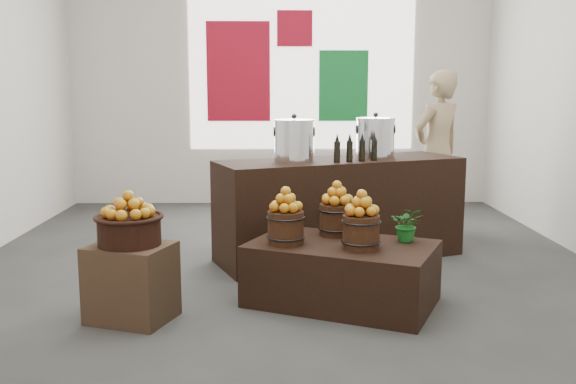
{
  "coord_description": "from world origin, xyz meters",
  "views": [
    {
      "loc": [
        -0.06,
        -5.81,
        1.68
      ],
      "look_at": [
        0.04,
        -0.4,
        0.79
      ],
      "focal_mm": 40.0,
      "sensor_mm": 36.0,
      "label": 1
    }
  ],
  "objects_px": {
    "display_table": "(342,273)",
    "stock_pot_center": "(375,139)",
    "counter": "(340,209)",
    "wicker_basket": "(129,231)",
    "stock_pot_left": "(294,142)",
    "shopper": "(437,151)",
    "crate": "(131,282)"
  },
  "relations": [
    {
      "from": "wicker_basket",
      "to": "shopper",
      "type": "xyz_separation_m",
      "value": [
        2.93,
        2.94,
        0.28
      ]
    },
    {
      "from": "display_table",
      "to": "stock_pot_center",
      "type": "distance_m",
      "value": 1.83
    },
    {
      "from": "counter",
      "to": "stock_pot_center",
      "type": "bearing_deg",
      "value": -0.0
    },
    {
      "from": "shopper",
      "to": "display_table",
      "type": "bearing_deg",
      "value": 29.4
    },
    {
      "from": "wicker_basket",
      "to": "display_table",
      "type": "bearing_deg",
      "value": 12.19
    },
    {
      "from": "crate",
      "to": "wicker_basket",
      "type": "height_order",
      "value": "wicker_basket"
    },
    {
      "from": "stock_pot_left",
      "to": "shopper",
      "type": "relative_size",
      "value": 0.2
    },
    {
      "from": "stock_pot_left",
      "to": "shopper",
      "type": "distance_m",
      "value": 2.24
    },
    {
      "from": "wicker_basket",
      "to": "counter",
      "type": "bearing_deg",
      "value": 45.34
    },
    {
      "from": "crate",
      "to": "display_table",
      "type": "xyz_separation_m",
      "value": [
        1.56,
        0.34,
        -0.04
      ]
    },
    {
      "from": "stock_pot_left",
      "to": "crate",
      "type": "bearing_deg",
      "value": -128.86
    },
    {
      "from": "display_table",
      "to": "stock_pot_center",
      "type": "bearing_deg",
      "value": 97.11
    },
    {
      "from": "crate",
      "to": "counter",
      "type": "height_order",
      "value": "counter"
    },
    {
      "from": "counter",
      "to": "shopper",
      "type": "height_order",
      "value": "shopper"
    },
    {
      "from": "display_table",
      "to": "shopper",
      "type": "xyz_separation_m",
      "value": [
        1.37,
        2.6,
        0.7
      ]
    },
    {
      "from": "display_table",
      "to": "stock_pot_center",
      "type": "relative_size",
      "value": 3.73
    },
    {
      "from": "crate",
      "to": "stock_pot_left",
      "type": "bearing_deg",
      "value": 51.14
    },
    {
      "from": "wicker_basket",
      "to": "stock_pot_center",
      "type": "xyz_separation_m",
      "value": [
        2.04,
        1.84,
        0.51
      ]
    },
    {
      "from": "stock_pot_center",
      "to": "shopper",
      "type": "bearing_deg",
      "value": 50.68
    },
    {
      "from": "crate",
      "to": "stock_pot_left",
      "type": "distance_m",
      "value": 2.14
    },
    {
      "from": "counter",
      "to": "stock_pot_left",
      "type": "height_order",
      "value": "stock_pot_left"
    },
    {
      "from": "crate",
      "to": "display_table",
      "type": "height_order",
      "value": "crate"
    },
    {
      "from": "wicker_basket",
      "to": "display_table",
      "type": "xyz_separation_m",
      "value": [
        1.56,
        0.34,
        -0.42
      ]
    },
    {
      "from": "crate",
      "to": "stock_pot_center",
      "type": "distance_m",
      "value": 2.89
    },
    {
      "from": "display_table",
      "to": "stock_pot_center",
      "type": "xyz_separation_m",
      "value": [
        0.47,
        1.5,
        0.93
      ]
    },
    {
      "from": "display_table",
      "to": "counter",
      "type": "bearing_deg",
      "value": 109.69
    },
    {
      "from": "counter",
      "to": "stock_pot_left",
      "type": "distance_m",
      "value": 0.84
    },
    {
      "from": "display_table",
      "to": "counter",
      "type": "distance_m",
      "value": 1.39
    },
    {
      "from": "counter",
      "to": "wicker_basket",
      "type": "bearing_deg",
      "value": -156.5
    },
    {
      "from": "wicker_basket",
      "to": "stock_pot_center",
      "type": "bearing_deg",
      "value": 42.14
    },
    {
      "from": "crate",
      "to": "shopper",
      "type": "relative_size",
      "value": 0.3
    },
    {
      "from": "counter",
      "to": "stock_pot_center",
      "type": "relative_size",
      "value": 6.47
    }
  ]
}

